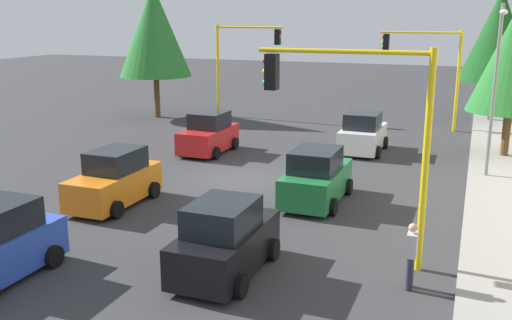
{
  "coord_description": "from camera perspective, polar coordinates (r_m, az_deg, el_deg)",
  "views": [
    {
      "loc": [
        20.63,
        8.54,
        6.54
      ],
      "look_at": [
        0.93,
        0.95,
        1.2
      ],
      "focal_mm": 40.25,
      "sensor_mm": 36.0,
      "label": 1
    }
  ],
  "objects": [
    {
      "name": "ground_plane",
      "position": [
        23.26,
        -1.36,
        -2.13
      ],
      "size": [
        120.0,
        120.0,
        0.0
      ],
      "primitive_type": "plane",
      "color": "#353538"
    },
    {
      "name": "tree_opposite_side",
      "position": [
        38.04,
        -10.08,
        12.52
      ],
      "size": [
        4.62,
        4.62,
        8.47
      ],
      "color": "brown",
      "rests_on": "ground"
    },
    {
      "name": "traffic_signal_far_left",
      "position": [
        34.83,
        16.59,
        9.53
      ],
      "size": [
        0.36,
        4.59,
        5.73
      ],
      "color": "yellow",
      "rests_on": "ground"
    },
    {
      "name": "car_red",
      "position": [
        28.07,
        -4.74,
        2.55
      ],
      "size": [
        3.61,
        2.06,
        1.98
      ],
      "color": "red",
      "rests_on": "ground"
    },
    {
      "name": "tree_roadside_far",
      "position": [
        38.66,
        22.96,
        11.33
      ],
      "size": [
        4.44,
        4.44,
        8.13
      ],
      "color": "brown",
      "rests_on": "ground"
    },
    {
      "name": "traffic_signal_near_left",
      "position": [
        15.1,
        10.04,
        4.65
      ],
      "size": [
        0.36,
        4.59,
        5.79
      ],
      "color": "yellow",
      "rests_on": "ground"
    },
    {
      "name": "car_black",
      "position": [
        14.97,
        -3.1,
        -7.97
      ],
      "size": [
        3.76,
        2.01,
        1.98
      ],
      "color": "black",
      "rests_on": "ground"
    },
    {
      "name": "pedestrian_crossing",
      "position": [
        14.6,
        15.17,
        -9.01
      ],
      "size": [
        0.4,
        0.24,
        1.7
      ],
      "color": "#262638",
      "rests_on": "ground"
    },
    {
      "name": "car_green",
      "position": [
        20.61,
        6.01,
        -1.77
      ],
      "size": [
        3.99,
        2.05,
        1.98
      ],
      "color": "#1E7238",
      "rests_on": "ground"
    },
    {
      "name": "traffic_signal_far_right",
      "position": [
        37.53,
        -1.35,
        10.61
      ],
      "size": [
        0.36,
        4.59,
        5.95
      ],
      "color": "yellow",
      "rests_on": "ground"
    },
    {
      "name": "street_lamp_curbside",
      "position": [
        24.34,
        22.77,
        7.94
      ],
      "size": [
        2.15,
        0.28,
        7.0
      ],
      "color": "slate",
      "rests_on": "ground"
    },
    {
      "name": "car_orange",
      "position": [
        20.83,
        -13.86,
        -1.95
      ],
      "size": [
        3.83,
        1.96,
        1.98
      ],
      "color": "orange",
      "rests_on": "ground"
    },
    {
      "name": "car_white",
      "position": [
        28.57,
        10.56,
        2.56
      ],
      "size": [
        3.68,
        2.1,
        1.98
      ],
      "color": "white",
      "rests_on": "ground"
    }
  ]
}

